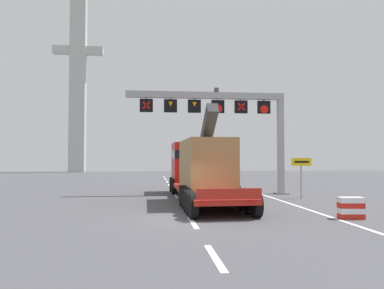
# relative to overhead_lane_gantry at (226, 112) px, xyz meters

# --- Properties ---
(ground) EXTENTS (112.00, 112.00, 0.00)m
(ground) POSITION_rel_overhead_lane_gantry_xyz_m (-3.71, -10.04, -5.81)
(ground) COLOR #4C4C51
(lane_markings) EXTENTS (0.20, 42.90, 0.01)m
(lane_markings) POSITION_rel_overhead_lane_gantry_xyz_m (-3.54, 4.11, -5.80)
(lane_markings) COLOR silver
(lane_markings) RESTS_ON ground
(edge_line_right) EXTENTS (0.20, 63.00, 0.01)m
(edge_line_right) POSITION_rel_overhead_lane_gantry_xyz_m (2.49, 1.96, -5.80)
(edge_line_right) COLOR silver
(edge_line_right) RESTS_ON ground
(overhead_lane_gantry) EXTENTS (11.40, 0.90, 7.47)m
(overhead_lane_gantry) POSITION_rel_overhead_lane_gantry_xyz_m (0.00, 0.00, 0.00)
(overhead_lane_gantry) COLOR #9EA0A5
(overhead_lane_gantry) RESTS_ON ground
(heavy_haul_truck_red) EXTENTS (3.26, 14.11, 5.30)m
(heavy_haul_truck_red) POSITION_rel_overhead_lane_gantry_xyz_m (-2.23, -2.70, -3.82)
(heavy_haul_truck_red) COLOR red
(heavy_haul_truck_red) RESTS_ON ground
(exit_sign_yellow) EXTENTS (1.28, 0.15, 2.54)m
(exit_sign_yellow) POSITION_rel_overhead_lane_gantry_xyz_m (4.15, -3.23, -3.92)
(exit_sign_yellow) COLOR #9EA0A5
(exit_sign_yellow) RESTS_ON ground
(crash_barrier_striped) EXTENTS (1.05, 0.61, 0.90)m
(crash_barrier_striped) POSITION_rel_overhead_lane_gantry_xyz_m (3.13, -10.75, -5.36)
(crash_barrier_striped) COLOR red
(crash_barrier_striped) RESTS_ON ground
(bridge_pylon_distant) EXTENTS (9.00, 2.00, 36.05)m
(bridge_pylon_distant) POSITION_rel_overhead_lane_gantry_xyz_m (-18.74, 43.55, 12.61)
(bridge_pylon_distant) COLOR #B7B7B2
(bridge_pylon_distant) RESTS_ON ground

